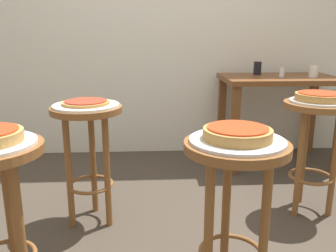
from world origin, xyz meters
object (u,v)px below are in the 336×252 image
(pizza_rear, at_px, (319,96))
(dining_table, at_px, (279,93))
(stool_rear, at_px, (315,132))
(condiment_shaker, at_px, (282,72))
(stool_foreground, at_px, (235,187))
(serving_plate_foreground, at_px, (237,141))
(pizza_foreground, at_px, (237,133))
(pizza_leftside, at_px, (86,102))
(serving_plate_leftside, at_px, (86,105))
(cup_far_edge, at_px, (257,68))
(cup_near_edge, at_px, (314,72))
(stool_leftside, at_px, (88,137))
(serving_plate_rear, at_px, (319,101))

(pizza_rear, relative_size, dining_table, 0.29)
(stool_rear, relative_size, condiment_shaker, 9.27)
(stool_foreground, distance_m, pizza_rear, 1.03)
(serving_plate_foreground, bearing_deg, pizza_foreground, 90.00)
(pizza_leftside, xyz_separation_m, dining_table, (1.43, 0.92, -0.11))
(stool_rear, height_order, pizza_rear, pizza_rear)
(stool_foreground, height_order, pizza_foreground, pizza_foreground)
(serving_plate_leftside, distance_m, cup_far_edge, 1.65)
(pizza_foreground, height_order, condiment_shaker, condiment_shaker)
(serving_plate_foreground, bearing_deg, condiment_shaker, 64.38)
(stool_foreground, height_order, cup_near_edge, cup_near_edge)
(pizza_foreground, xyz_separation_m, pizza_rear, (0.67, 0.75, -0.00))
(stool_rear, height_order, condiment_shaker, condiment_shaker)
(cup_near_edge, height_order, condiment_shaker, cup_near_edge)
(pizza_foreground, xyz_separation_m, stool_leftside, (-0.67, 0.70, -0.21))
(stool_leftside, bearing_deg, serving_plate_foreground, -46.48)
(stool_rear, height_order, dining_table, dining_table)
(pizza_rear, relative_size, cup_near_edge, 2.96)
(serving_plate_rear, height_order, cup_near_edge, cup_near_edge)
(serving_plate_leftside, distance_m, stool_rear, 1.35)
(pizza_leftside, height_order, stool_rear, pizza_leftside)
(serving_plate_leftside, distance_m, dining_table, 1.70)
(stool_rear, bearing_deg, serving_plate_rear, 180.00)
(pizza_foreground, xyz_separation_m, cup_near_edge, (1.00, 1.55, 0.06))
(serving_plate_foreground, xyz_separation_m, pizza_leftside, (-0.67, 0.70, 0.02))
(stool_leftside, bearing_deg, serving_plate_rear, 1.93)
(pizza_rear, xyz_separation_m, cup_near_edge, (0.33, 0.80, 0.06))
(serving_plate_leftside, xyz_separation_m, cup_far_edge, (1.27, 1.05, 0.10))
(pizza_leftside, bearing_deg, dining_table, 32.75)
(stool_foreground, relative_size, stool_rear, 1.00)
(stool_leftside, xyz_separation_m, serving_plate_rear, (1.34, 0.04, 0.18))
(serving_plate_foreground, distance_m, cup_near_edge, 1.84)
(cup_near_edge, bearing_deg, condiment_shaker, 174.25)
(serving_plate_rear, height_order, cup_far_edge, cup_far_edge)
(serving_plate_foreground, relative_size, stool_leftside, 0.51)
(condiment_shaker, bearing_deg, stool_leftside, -148.57)
(stool_rear, bearing_deg, cup_far_edge, 93.62)
(cup_near_edge, bearing_deg, stool_leftside, -153.20)
(stool_foreground, distance_m, serving_plate_foreground, 0.18)
(stool_foreground, xyz_separation_m, condiment_shaker, (0.75, 1.57, 0.27))
(pizza_foreground, height_order, cup_near_edge, cup_near_edge)
(serving_plate_rear, bearing_deg, cup_near_edge, 67.37)
(stool_foreground, bearing_deg, pizza_foreground, 90.00)
(stool_foreground, distance_m, dining_table, 1.79)
(stool_leftside, distance_m, serving_plate_rear, 1.35)
(stool_foreground, height_order, serving_plate_rear, serving_plate_rear)
(condiment_shaker, bearing_deg, dining_table, 83.92)
(stool_foreground, xyz_separation_m, stool_rear, (0.67, 0.75, 0.00))
(pizza_rear, height_order, dining_table, pizza_rear)
(serving_plate_foreground, distance_m, pizza_foreground, 0.03)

